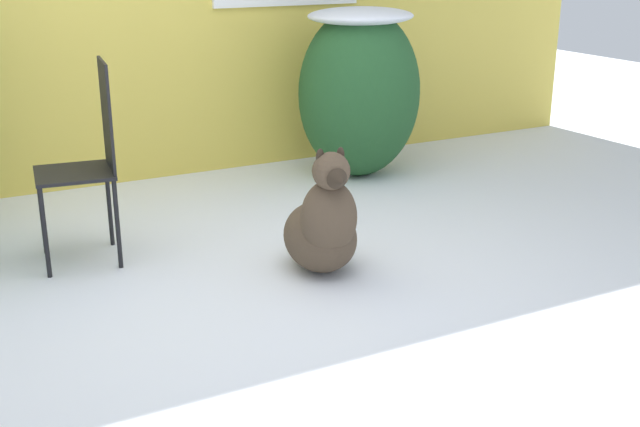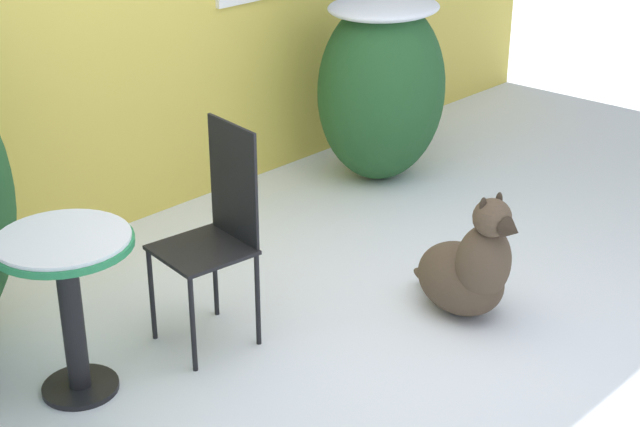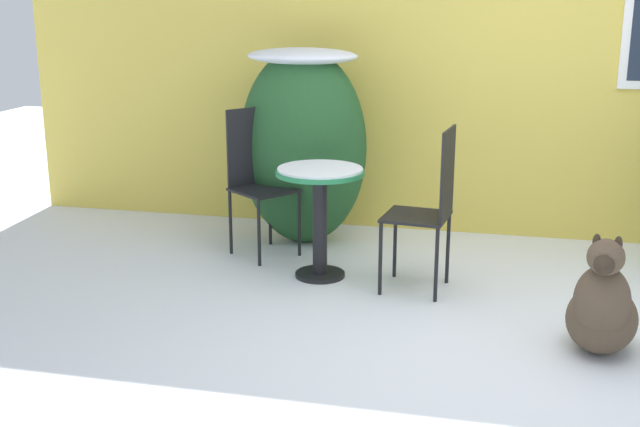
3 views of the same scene
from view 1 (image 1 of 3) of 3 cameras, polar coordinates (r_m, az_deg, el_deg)
ground_plane at (r=3.91m, az=-5.89°, el=-5.82°), size 16.00×16.00×0.00m
shrub_middle at (r=5.76m, az=2.83°, el=8.88°), size 0.89×0.78×1.20m
patio_chair_far_side at (r=4.33m, az=-16.10°, el=4.02°), size 0.44×0.44×1.06m
dog at (r=4.07m, az=0.22°, el=-0.96°), size 0.45×0.70×0.69m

